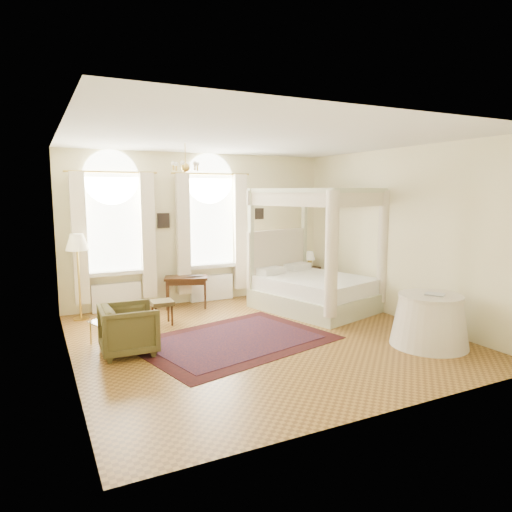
{
  "coord_description": "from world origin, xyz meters",
  "views": [
    {
      "loc": [
        -3.4,
        -6.67,
        2.45
      ],
      "look_at": [
        0.09,
        0.4,
        1.35
      ],
      "focal_mm": 32.0,
      "sensor_mm": 36.0,
      "label": 1
    }
  ],
  "objects_px": {
    "stool": "(162,305)",
    "coffee_table": "(109,322)",
    "nightstand": "(309,279)",
    "canopy_bed": "(316,282)",
    "armchair": "(129,329)",
    "side_table": "(430,321)",
    "writing_desk": "(186,281)",
    "floor_lamp": "(77,247)"
  },
  "relations": [
    {
      "from": "stool",
      "to": "nightstand",
      "type": "bearing_deg",
      "value": 16.43
    },
    {
      "from": "armchair",
      "to": "side_table",
      "type": "xyz_separation_m",
      "value": [
        4.41,
        -1.76,
        0.03
      ]
    },
    {
      "from": "nightstand",
      "to": "coffee_table",
      "type": "xyz_separation_m",
      "value": [
        -5.06,
        -1.86,
        0.04
      ]
    },
    {
      "from": "coffee_table",
      "to": "side_table",
      "type": "xyz_separation_m",
      "value": [
        4.6,
        -2.38,
        0.06
      ]
    },
    {
      "from": "writing_desk",
      "to": "coffee_table",
      "type": "height_order",
      "value": "writing_desk"
    },
    {
      "from": "writing_desk",
      "to": "coffee_table",
      "type": "xyz_separation_m",
      "value": [
        -1.84,
        -1.68,
        -0.22
      ]
    },
    {
      "from": "side_table",
      "to": "stool",
      "type": "bearing_deg",
      "value": 139.28
    },
    {
      "from": "side_table",
      "to": "armchair",
      "type": "bearing_deg",
      "value": 158.19
    },
    {
      "from": "nightstand",
      "to": "side_table",
      "type": "height_order",
      "value": "side_table"
    },
    {
      "from": "nightstand",
      "to": "floor_lamp",
      "type": "height_order",
      "value": "floor_lamp"
    },
    {
      "from": "writing_desk",
      "to": "armchair",
      "type": "relative_size",
      "value": 1.2
    },
    {
      "from": "floor_lamp",
      "to": "side_table",
      "type": "xyz_separation_m",
      "value": [
        4.89,
        -4.1,
        -1.02
      ]
    },
    {
      "from": "canopy_bed",
      "to": "armchair",
      "type": "xyz_separation_m",
      "value": [
        -4.04,
        -0.97,
        -0.19
      ]
    },
    {
      "from": "armchair",
      "to": "floor_lamp",
      "type": "distance_m",
      "value": 2.6
    },
    {
      "from": "canopy_bed",
      "to": "armchair",
      "type": "bearing_deg",
      "value": -166.55
    },
    {
      "from": "armchair",
      "to": "stool",
      "type": "bearing_deg",
      "value": -31.38
    },
    {
      "from": "armchair",
      "to": "side_table",
      "type": "relative_size",
      "value": 0.68
    },
    {
      "from": "writing_desk",
      "to": "armchair",
      "type": "bearing_deg",
      "value": -125.6
    },
    {
      "from": "writing_desk",
      "to": "floor_lamp",
      "type": "distance_m",
      "value": 2.29
    },
    {
      "from": "nightstand",
      "to": "floor_lamp",
      "type": "xyz_separation_m",
      "value": [
        -5.34,
        -0.14,
        1.11
      ]
    },
    {
      "from": "writing_desk",
      "to": "armchair",
      "type": "xyz_separation_m",
      "value": [
        -1.65,
        -2.3,
        -0.2
      ]
    },
    {
      "from": "stool",
      "to": "writing_desk",
      "type": "bearing_deg",
      "value": 51.8
    },
    {
      "from": "stool",
      "to": "coffee_table",
      "type": "relative_size",
      "value": 0.68
    },
    {
      "from": "stool",
      "to": "armchair",
      "type": "bearing_deg",
      "value": -123.45
    },
    {
      "from": "writing_desk",
      "to": "canopy_bed",
      "type": "bearing_deg",
      "value": -29.12
    },
    {
      "from": "coffee_table",
      "to": "stool",
      "type": "bearing_deg",
      "value": 32.82
    },
    {
      "from": "coffee_table",
      "to": "side_table",
      "type": "relative_size",
      "value": 0.55
    },
    {
      "from": "canopy_bed",
      "to": "nightstand",
      "type": "distance_m",
      "value": 1.74
    },
    {
      "from": "coffee_table",
      "to": "armchair",
      "type": "bearing_deg",
      "value": -72.59
    },
    {
      "from": "nightstand",
      "to": "side_table",
      "type": "relative_size",
      "value": 0.51
    },
    {
      "from": "nightstand",
      "to": "side_table",
      "type": "distance_m",
      "value": 4.27
    },
    {
      "from": "nightstand",
      "to": "armchair",
      "type": "height_order",
      "value": "armchair"
    },
    {
      "from": "canopy_bed",
      "to": "writing_desk",
      "type": "height_order",
      "value": "canopy_bed"
    },
    {
      "from": "canopy_bed",
      "to": "coffee_table",
      "type": "bearing_deg",
      "value": -175.29
    },
    {
      "from": "stool",
      "to": "armchair",
      "type": "xyz_separation_m",
      "value": [
        -0.86,
        -1.29,
        0.0
      ]
    },
    {
      "from": "stool",
      "to": "side_table",
      "type": "distance_m",
      "value": 4.69
    },
    {
      "from": "nightstand",
      "to": "armchair",
      "type": "bearing_deg",
      "value": -153.02
    },
    {
      "from": "nightstand",
      "to": "armchair",
      "type": "relative_size",
      "value": 0.74
    },
    {
      "from": "coffee_table",
      "to": "floor_lamp",
      "type": "bearing_deg",
      "value": 99.36
    },
    {
      "from": "canopy_bed",
      "to": "writing_desk",
      "type": "distance_m",
      "value": 2.74
    },
    {
      "from": "coffee_table",
      "to": "side_table",
      "type": "distance_m",
      "value": 5.18
    },
    {
      "from": "stool",
      "to": "side_table",
      "type": "xyz_separation_m",
      "value": [
        3.55,
        -3.06,
        0.03
      ]
    }
  ]
}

